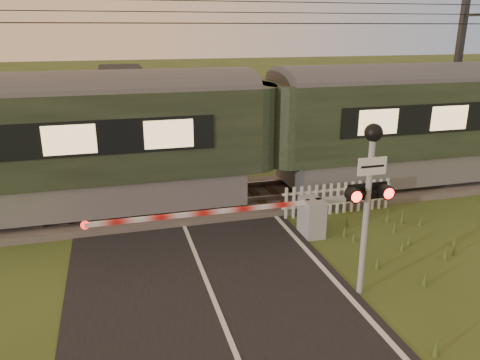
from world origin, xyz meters
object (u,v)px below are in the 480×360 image
object	(u,v)px
boom_gate	(300,216)
picket_fence	(338,198)
catenary_mast	(458,70)
train	(264,131)
crossing_signal	(369,181)

from	to	relation	value
boom_gate	picket_fence	distance (m)	2.13
boom_gate	catenary_mast	distance (m)	10.83
train	picket_fence	world-z (taller)	train
boom_gate	train	bearing A→B (deg)	90.24
boom_gate	crossing_signal	size ratio (longest dim) A/B	1.87
picket_fence	catenary_mast	xyz separation A→B (m)	(7.11, 4.12, 3.30)
train	picket_fence	xyz separation A→B (m)	(1.75, -1.89, -1.75)
train	catenary_mast	size ratio (longest dim) A/B	5.77
catenary_mast	train	bearing A→B (deg)	-165.88
picket_fence	boom_gate	bearing A→B (deg)	-144.99
crossing_signal	picket_fence	distance (m)	4.93
train	boom_gate	world-z (taller)	train
train	boom_gate	xyz separation A→B (m)	(0.01, -3.11, -1.66)
train	picket_fence	distance (m)	3.12
boom_gate	catenary_mast	bearing A→B (deg)	31.11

